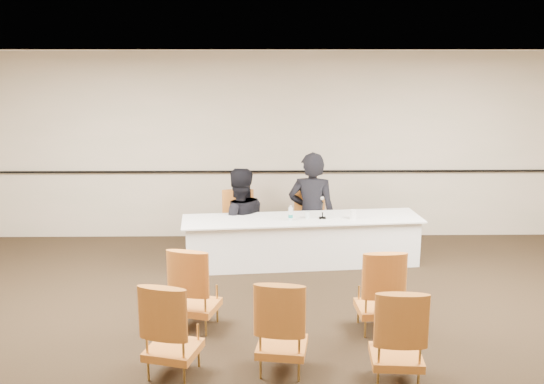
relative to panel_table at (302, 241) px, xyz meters
The scene contains 19 objects.
floor 2.68m from the panel_table, 94.71° to the right, with size 10.00×10.00×0.00m, color black.
ceiling 3.76m from the panel_table, 94.71° to the right, with size 10.00×10.00×0.00m, color white.
wall_back 1.79m from the panel_table, 99.17° to the left, with size 10.00×0.04×3.00m, color beige.
wall_rail 1.53m from the panel_table, 99.44° to the left, with size 9.80×0.04×0.03m, color black.
panel_table is the anchor object (origin of this frame).
panelist_main 0.61m from the panel_table, 71.73° to the left, with size 0.72×0.47×1.97m, color black.
panelist_main_chair 0.59m from the panel_table, 71.73° to the left, with size 0.50×0.50×0.95m, color #C36423, non-canonical shape.
panelist_second 1.02m from the panel_table, 154.67° to the left, with size 0.88×0.69×1.82m, color black.
panelist_second_chair 1.03m from the panel_table, 154.67° to the left, with size 0.50×0.50×0.95m, color #C36423, non-canonical shape.
papers 0.50m from the panel_table, ahead, with size 0.30×0.22×0.00m, color white.
microphone 0.56m from the panel_table, ahead, with size 0.10×0.21×0.29m, color black, non-canonical shape.
water_bottle 0.49m from the panel_table, 146.46° to the right, with size 0.07×0.07×0.22m, color teal, non-canonical shape.
drinking_glass 0.40m from the panel_table, 11.81° to the right, with size 0.06×0.06×0.10m, color white.
coffee_cup 0.82m from the panel_table, ahead, with size 0.09×0.09×0.14m, color white.
aud_chair_front_left 2.44m from the panel_table, 122.29° to the right, with size 0.50×0.50×0.95m, color #C36423, non-canonical shape.
aud_chair_front_right 2.27m from the panel_table, 71.98° to the right, with size 0.50×0.50×0.95m, color #C36423, non-canonical shape.
aud_chair_back_left 3.37m from the panel_table, 114.74° to the right, with size 0.50×0.50×0.95m, color #C36423, non-canonical shape.
aud_chair_back_mid 3.04m from the panel_table, 97.24° to the right, with size 0.50×0.50×0.95m, color #C36423, non-canonical shape.
aud_chair_back_right 3.30m from the panel_table, 78.42° to the right, with size 0.50×0.50×0.95m, color #C36423, non-canonical shape.
Camera 1 is at (-0.34, -5.65, 3.00)m, focal length 40.00 mm.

